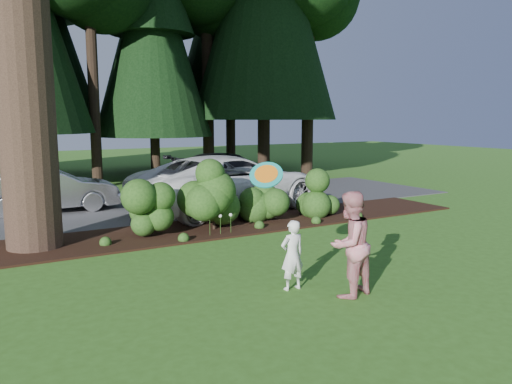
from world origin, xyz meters
The scene contains 11 objects.
ground centered at (0.00, 0.00, 0.00)m, with size 80.00×80.00×0.00m, color #335E1A.
mulch_bed centered at (0.00, 3.25, 0.03)m, with size 16.00×2.50×0.05m, color black.
driveway centered at (0.00, 7.50, 0.01)m, with size 22.00×6.00×0.03m, color #38383A.
shrub_row centered at (0.77, 3.14, 0.81)m, with size 6.53×1.60×1.61m.
lily_cluster centered at (-0.30, 2.40, 0.50)m, with size 0.69×0.09×0.57m.
car_silver_wagon centered at (-3.64, 8.03, 0.73)m, with size 1.49×4.26×1.40m, color #AFAFB4.
car_white_suv centered at (1.48, 5.40, 0.93)m, with size 2.98×6.47×1.80m, color white.
car_dark_suv centered at (3.73, 9.80, 0.79)m, with size 2.13×5.25×1.52m, color black.
child centered at (-0.98, -1.90, 0.63)m, with size 0.46×0.30×1.25m, color white.
adult centered at (-0.33, -2.65, 0.91)m, with size 0.88×0.69×1.81m, color red.
frisbee centered at (-1.59, -2.01, 2.10)m, with size 0.64×0.49×0.55m.
Camera 1 is at (-5.79, -8.96, 3.02)m, focal length 35.00 mm.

